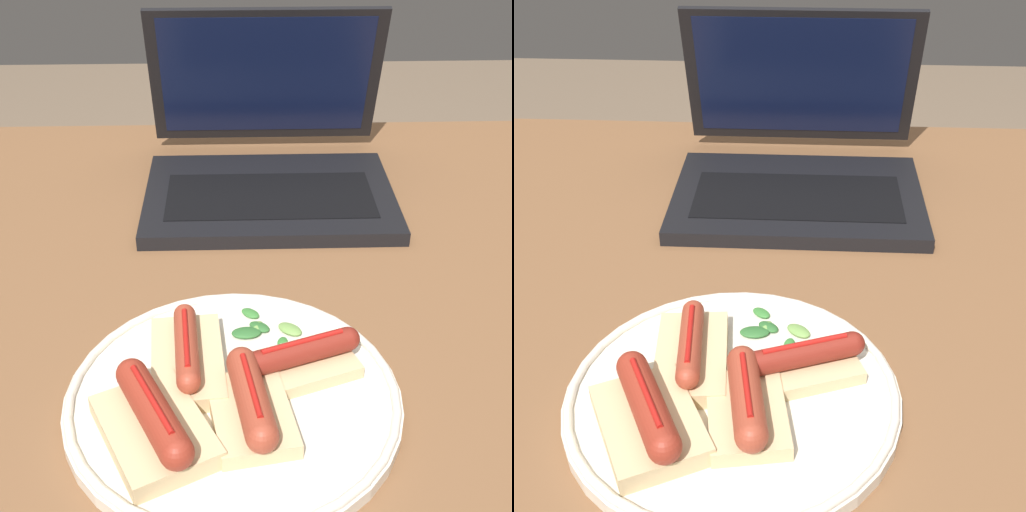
% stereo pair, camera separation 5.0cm
% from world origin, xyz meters
% --- Properties ---
extents(desk, '(1.06, 0.82, 0.72)m').
position_xyz_m(desk, '(0.00, 0.00, 0.63)').
color(desk, brown).
rests_on(desk, ground_plane).
extents(laptop, '(0.32, 0.29, 0.22)m').
position_xyz_m(laptop, '(-0.02, 0.18, 0.77)').
color(laptop, black).
rests_on(laptop, desk).
extents(plate, '(0.29, 0.29, 0.02)m').
position_xyz_m(plate, '(-0.07, -0.22, 0.73)').
color(plate, silver).
rests_on(plate, desk).
extents(sausage_toast_left, '(0.11, 0.09, 0.04)m').
position_xyz_m(sausage_toast_left, '(-0.01, -0.19, 0.75)').
color(sausage_toast_left, '#D6B784').
rests_on(sausage_toast_left, plate).
extents(sausage_toast_middle, '(0.11, 0.13, 0.05)m').
position_xyz_m(sausage_toast_middle, '(-0.13, -0.27, 0.76)').
color(sausage_toast_middle, '#D6B784').
rests_on(sausage_toast_middle, plate).
extents(sausage_toast_right, '(0.07, 0.12, 0.04)m').
position_xyz_m(sausage_toast_right, '(-0.11, -0.19, 0.75)').
color(sausage_toast_right, '#D6B784').
rests_on(sausage_toast_right, plate).
extents(sausage_toast_extra, '(0.08, 0.11, 0.04)m').
position_xyz_m(sausage_toast_extra, '(-0.05, -0.25, 0.76)').
color(sausage_toast_extra, '#D6B784').
rests_on(sausage_toast_extra, plate).
extents(salad_pile, '(0.07, 0.07, 0.01)m').
position_xyz_m(salad_pile, '(-0.04, -0.14, 0.74)').
color(salad_pile, '#387A33').
rests_on(salad_pile, plate).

